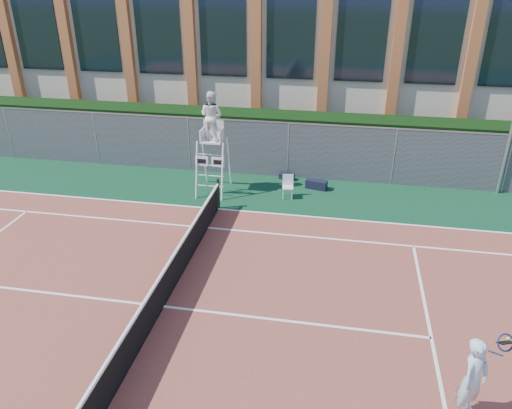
% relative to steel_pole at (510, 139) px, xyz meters
% --- Properties ---
extents(ground, '(120.00, 120.00, 0.00)m').
position_rel_steel_pole_xyz_m(ground, '(-9.84, -8.70, -2.10)').
color(ground, '#233814').
extents(apron, '(36.00, 20.00, 0.01)m').
position_rel_steel_pole_xyz_m(apron, '(-9.84, -7.70, -2.10)').
color(apron, '#0B3320').
rests_on(apron, ground).
extents(tennis_court, '(23.77, 10.97, 0.02)m').
position_rel_steel_pole_xyz_m(tennis_court, '(-9.84, -8.70, -2.08)').
color(tennis_court, brown).
rests_on(tennis_court, apron).
extents(tennis_net, '(0.10, 11.30, 1.10)m').
position_rel_steel_pole_xyz_m(tennis_net, '(-9.84, -8.70, -1.56)').
color(tennis_net, black).
rests_on(tennis_net, ground).
extents(fence, '(40.00, 0.06, 2.20)m').
position_rel_steel_pole_xyz_m(fence, '(-9.84, 0.10, -1.00)').
color(fence, '#595E60').
rests_on(fence, ground).
extents(hedge, '(40.00, 1.40, 2.20)m').
position_rel_steel_pole_xyz_m(hedge, '(-9.84, 1.30, -1.00)').
color(hedge, black).
rests_on(hedge, ground).
extents(building, '(45.00, 10.60, 8.22)m').
position_rel_steel_pole_xyz_m(building, '(-9.84, 9.25, 2.04)').
color(building, beige).
rests_on(building, ground).
extents(steel_pole, '(0.12, 0.12, 4.20)m').
position_rel_steel_pole_xyz_m(steel_pole, '(0.00, 0.00, 0.00)').
color(steel_pole, '#9EA0A5').
rests_on(steel_pole, ground).
extents(umpire_chair, '(1.05, 1.62, 3.77)m').
position_rel_steel_pole_xyz_m(umpire_chair, '(-10.37, -1.65, 0.65)').
color(umpire_chair, white).
rests_on(umpire_chair, ground).
extents(plastic_chair, '(0.43, 0.43, 0.83)m').
position_rel_steel_pole_xyz_m(plastic_chair, '(-7.60, -1.74, -1.61)').
color(plastic_chair, silver).
rests_on(plastic_chair, apron).
extents(sports_bag_near, '(0.84, 0.48, 0.34)m').
position_rel_steel_pole_xyz_m(sports_bag_near, '(-6.63, -0.83, -1.92)').
color(sports_bag_near, black).
rests_on(sports_bag_near, apron).
extents(sports_bag_far, '(0.63, 0.40, 0.23)m').
position_rel_steel_pole_xyz_m(sports_bag_far, '(-7.84, -0.14, -1.98)').
color(sports_bag_far, black).
rests_on(sports_bag_far, apron).
extents(tennis_player, '(1.02, 0.82, 1.75)m').
position_rel_steel_pole_xyz_m(tennis_player, '(-3.09, -10.76, -1.20)').
color(tennis_player, silver).
rests_on(tennis_player, tennis_court).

